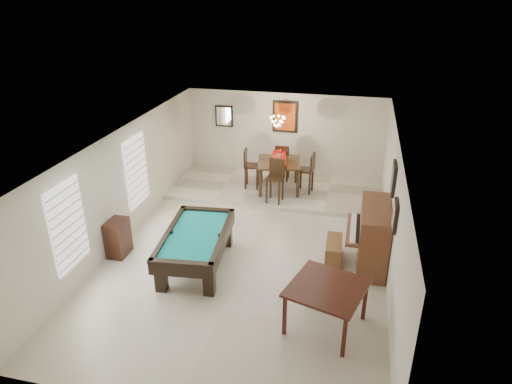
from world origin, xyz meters
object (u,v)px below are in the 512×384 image
at_px(apothecary_chest, 118,238).
at_px(upright_piano, 366,235).
at_px(dining_chair_east, 305,173).
at_px(dining_chair_west, 252,169).
at_px(piano_bench, 334,251).
at_px(pool_table, 196,250).
at_px(dining_chair_south, 275,181).
at_px(dining_chair_north, 283,162).
at_px(dining_table, 279,174).
at_px(chandelier, 277,118).
at_px(square_table, 326,306).
at_px(flower_vase, 279,153).

bearing_deg(apothecary_chest, upright_piano, 9.46).
bearing_deg(dining_chair_east, dining_chair_west, -83.09).
bearing_deg(dining_chair_east, piano_bench, 25.21).
bearing_deg(dining_chair_west, pool_table, 170.54).
bearing_deg(dining_chair_south, dining_chair_east, 54.29).
bearing_deg(dining_chair_east, dining_chair_north, -127.08).
distance_m(dining_chair_south, dining_chair_north, 1.55).
relative_size(apothecary_chest, dining_table, 0.71).
relative_size(upright_piano, chandelier, 2.70).
height_order(dining_chair_north, dining_chair_west, dining_chair_west).
xyz_separation_m(square_table, dining_chair_south, (-1.77, 4.55, 0.29)).
bearing_deg(dining_chair_north, dining_table, 90.60).
relative_size(upright_piano, dining_chair_north, 1.44).
bearing_deg(dining_chair_east, apothecary_chest, -35.09).
xyz_separation_m(apothecary_chest, flower_vase, (2.87, 4.01, 0.80)).
distance_m(piano_bench, dining_chair_north, 4.37).
bearing_deg(dining_chair_west, square_table, -160.11).
height_order(dining_table, flower_vase, flower_vase).
bearing_deg(dining_table, apothecary_chest, -125.60).
relative_size(piano_bench, dining_chair_south, 0.73).
distance_m(dining_chair_south, dining_chair_east, 1.07).
bearing_deg(upright_piano, dining_chair_south, 135.92).
distance_m(square_table, dining_table, 5.64).
bearing_deg(dining_chair_east, square_table, 18.21).
bearing_deg(square_table, upright_piano, 74.15).
relative_size(square_table, dining_chair_east, 1.05).
distance_m(square_table, chandelier, 6.02).
bearing_deg(piano_bench, flower_vase, 119.45).
relative_size(piano_bench, chandelier, 1.43).
distance_m(dining_table, dining_chair_west, 0.79).
distance_m(apothecary_chest, dining_table, 4.93).
distance_m(square_table, dining_chair_south, 4.89).
height_order(upright_piano, dining_chair_east, upright_piano).
distance_m(dining_table, flower_vase, 0.61).
xyz_separation_m(dining_table, flower_vase, (0.00, 0.00, 0.61)).
bearing_deg(dining_chair_east, upright_piano, 35.40).
height_order(flower_vase, dining_chair_east, flower_vase).
bearing_deg(flower_vase, apothecary_chest, -125.60).
xyz_separation_m(pool_table, dining_chair_south, (1.07, 3.26, 0.32)).
bearing_deg(pool_table, chandelier, 71.60).
height_order(square_table, piano_bench, square_table).
bearing_deg(dining_chair_west, piano_bench, -146.96).
relative_size(dining_chair_east, chandelier, 1.93).
height_order(square_table, dining_chair_west, dining_chair_west).
distance_m(flower_vase, dining_chair_west, 0.95).
xyz_separation_m(apothecary_chest, dining_chair_north, (2.84, 4.76, 0.26)).
relative_size(piano_bench, dining_table, 0.73).
bearing_deg(apothecary_chest, dining_chair_north, 59.20).
bearing_deg(dining_chair_east, dining_table, -83.09).
height_order(dining_chair_south, dining_chair_east, dining_chair_south).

